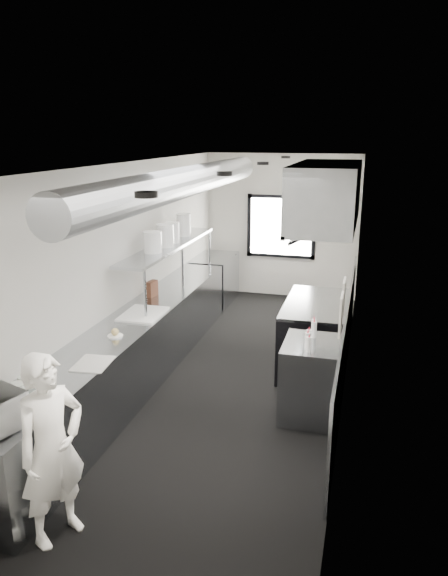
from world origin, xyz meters
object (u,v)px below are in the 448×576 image
Objects in this scene: squeeze_bottle_a at (309,344)px; pass_shelf at (170,247)px; small_plate at (115,336)px; prep_counter at (134,352)px; deli_tub_a at (17,389)px; far_work_table at (214,279)px; plate_stack_c at (172,232)px; deli_tub_b at (26,381)px; squeeze_bottle_b at (308,341)px; cutting_board at (143,314)px; squeeze_bottle_c at (309,337)px; squeeze_bottle_e at (314,326)px; line_cook at (52,449)px; plate_stack_a at (153,242)px; plate_stack_d at (184,225)px; knife_block at (152,289)px; range at (314,334)px; plate_stack_b at (165,236)px; exhaust_hood at (326,196)px; bottle_station at (311,380)px; squeeze_bottle_d at (314,330)px.

pass_shelf is at bearing 139.80° from squeeze_bottle_a.
prep_counter is at bearing 96.32° from small_plate.
far_work_table is at bearing 88.62° from deli_tub_a.
plate_stack_c is at bearing 91.56° from prep_counter.
squeeze_bottle_b is (2.41, 1.61, 0.04)m from deli_tub_b.
squeeze_bottle_c reaches higher than cutting_board.
pass_shelf reaches higher than squeeze_bottle_e.
line_cook reaches higher than squeeze_bottle_c.
plate_stack_d is at bearing 90.30° from plate_stack_a.
knife_block reaches higher than squeeze_bottle_b.
pass_shelf is 2.20m from small_plate.
range reaches higher than prep_counter.
far_work_table is at bearing 88.93° from pass_shelf.
knife_block reaches higher than range.
far_work_table is at bearing 89.14° from plate_stack_b.
plate_stack_c is at bearing 91.61° from plate_stack_b.
squeeze_bottle_e is at bearing -10.85° from knife_block.
small_plate is 1.08× the size of squeeze_bottle_a.
squeeze_bottle_a is at bearing -88.82° from exhaust_hood.
squeeze_bottle_b is at bearing 105.43° from squeeze_bottle_a.
far_work_table is at bearing 28.78° from line_cook.
plate_stack_c reaches higher than bottle_station.
small_plate reaches higher than far_work_table.
squeeze_bottle_b is (2.26, -0.37, 0.54)m from prep_counter.
squeeze_bottle_a is 0.09m from squeeze_bottle_b.
pass_shelf reaches higher than squeeze_bottle_c.
bottle_station is 2.78m from knife_block.
pass_shelf reaches higher than squeeze_bottle_d.
pass_shelf is 3.68m from deli_tub_a.
deli_tub_a is 3.84m from plate_stack_c.
prep_counter is 2.56m from plate_stack_d.
range is 3.98m from deli_tub_b.
plate_stack_b is (-0.10, 1.92, 0.83)m from small_plate.
range is 8.42× the size of squeeze_bottle_d.
bottle_station is at bearing 36.07° from deli_tub_b.
small_plate is 2.09m from plate_stack_b.
squeeze_bottle_e is at bearing 41.24° from deli_tub_b.
range is 1.34m from squeeze_bottle_d.
plate_stack_b reaches higher than plate_stack_c.
bottle_station is 3.06m from line_cook.
squeeze_bottle_d reaches higher than deli_tub_a.
deli_tub_a is (-2.33, -3.34, 0.48)m from range.
exhaust_hood is 4.53m from line_cook.
range is 1.74m from squeeze_bottle_a.
line_cook is 2.93m from cutting_board.
plate_stack_d is at bearing 131.37° from squeeze_bottle_a.
squeeze_bottle_c is at bearing -92.39° from squeeze_bottle_e.
exhaust_hood is 13.11× the size of squeeze_bottle_a.
squeeze_bottle_b reaches higher than squeeze_bottle_e.
deli_tub_b is (-2.34, -3.18, 0.49)m from range.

